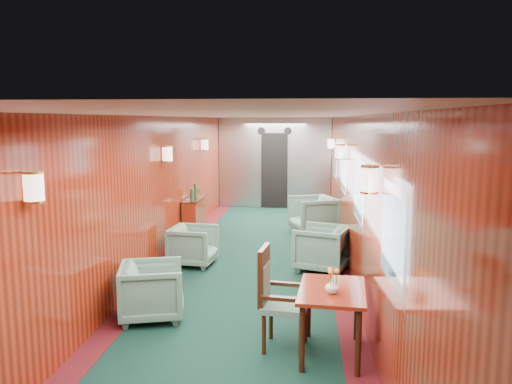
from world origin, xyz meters
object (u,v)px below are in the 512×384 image
(armchair_left_near, at_px, (152,291))
(armchair_right_near, at_px, (322,248))
(armchair_right_far, at_px, (313,215))
(dining_table, at_px, (332,300))
(side_chair, at_px, (276,294))
(armchair_left_far, at_px, (193,246))
(credenza, at_px, (194,219))

(armchair_left_near, relative_size, armchair_right_near, 0.94)
(armchair_left_near, distance_m, armchair_right_far, 5.04)
(dining_table, relative_size, side_chair, 0.91)
(armchair_right_near, bearing_deg, armchair_left_near, -25.70)
(armchair_left_near, height_order, armchair_left_far, armchair_left_near)
(credenza, bearing_deg, dining_table, -62.30)
(side_chair, bearing_deg, armchair_right_far, 92.17)
(side_chair, height_order, armchair_left_far, side_chair)
(armchair_right_near, bearing_deg, side_chair, 6.99)
(armchair_right_far, bearing_deg, armchair_right_near, -18.83)
(credenza, relative_size, armchair_right_near, 1.42)
(dining_table, height_order, armchair_left_near, dining_table)
(dining_table, bearing_deg, side_chair, 172.18)
(dining_table, distance_m, armchair_right_near, 2.88)
(credenza, bearing_deg, armchair_right_far, 18.11)
(credenza, bearing_deg, side_chair, -67.49)
(armchair_left_far, height_order, armchair_right_near, armchair_right_near)
(dining_table, distance_m, credenza, 5.23)
(credenza, xyz_separation_m, armchair_left_near, (0.36, -3.88, -0.09))
(side_chair, relative_size, armchair_left_far, 1.50)
(dining_table, bearing_deg, armchair_left_near, 164.89)
(side_chair, xyz_separation_m, armchair_right_far, (0.46, 5.26, -0.18))
(dining_table, bearing_deg, credenza, 122.47)
(dining_table, distance_m, armchair_left_far, 3.61)
(side_chair, relative_size, armchair_left_near, 1.44)
(armchair_left_near, distance_m, armchair_left_far, 2.21)
(armchair_left_far, xyz_separation_m, armchair_right_near, (2.06, -0.08, 0.03))
(dining_table, height_order, armchair_left_far, dining_table)
(dining_table, distance_m, armchair_left_near, 2.21)
(armchair_left_near, height_order, armchair_right_near, armchair_right_near)
(dining_table, height_order, armchair_right_far, armchair_right_far)
(armchair_left_far, relative_size, armchair_right_near, 0.91)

